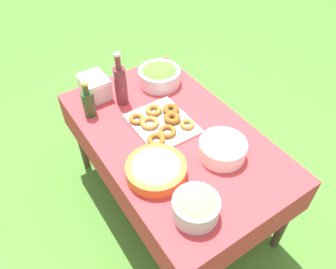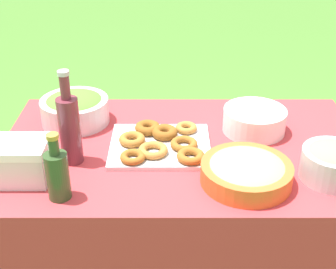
{
  "view_description": "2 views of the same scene",
  "coord_description": "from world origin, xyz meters",
  "px_view_note": "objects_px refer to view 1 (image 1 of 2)",
  "views": [
    {
      "loc": [
        1.11,
        -0.77,
        2.01
      ],
      "look_at": [
        0.05,
        -0.06,
        0.74
      ],
      "focal_mm": 35.0,
      "sensor_mm": 36.0,
      "label": 1
    },
    {
      "loc": [
        -0.06,
        -1.56,
        1.61
      ],
      "look_at": [
        -0.05,
        -0.08,
        0.78
      ],
      "focal_mm": 50.0,
      "sensor_mm": 36.0,
      "label": 2
    }
  ],
  "objects_px": {
    "donut_platter": "(162,122)",
    "bread_bowl": "(196,206)",
    "wine_bottle": "(121,84)",
    "salad_bowl": "(159,75)",
    "cooler_box": "(95,87)",
    "pasta_bowl": "(156,169)",
    "olive_oil_bottle": "(88,103)",
    "plate_stack": "(222,149)"
  },
  "relations": [
    {
      "from": "donut_platter",
      "to": "cooler_box",
      "type": "xyz_separation_m",
      "value": [
        -0.47,
        -0.2,
        0.05
      ]
    },
    {
      "from": "donut_platter",
      "to": "wine_bottle",
      "type": "height_order",
      "value": "wine_bottle"
    },
    {
      "from": "wine_bottle",
      "to": "cooler_box",
      "type": "distance_m",
      "value": 0.2
    },
    {
      "from": "salad_bowl",
      "to": "pasta_bowl",
      "type": "bearing_deg",
      "value": -33.82
    },
    {
      "from": "donut_platter",
      "to": "cooler_box",
      "type": "height_order",
      "value": "cooler_box"
    },
    {
      "from": "wine_bottle",
      "to": "salad_bowl",
      "type": "bearing_deg",
      "value": 97.83
    },
    {
      "from": "salad_bowl",
      "to": "donut_platter",
      "type": "distance_m",
      "value": 0.42
    },
    {
      "from": "olive_oil_bottle",
      "to": "cooler_box",
      "type": "distance_m",
      "value": 0.18
    },
    {
      "from": "pasta_bowl",
      "to": "plate_stack",
      "type": "height_order",
      "value": "plate_stack"
    },
    {
      "from": "donut_platter",
      "to": "cooler_box",
      "type": "distance_m",
      "value": 0.52
    },
    {
      "from": "wine_bottle",
      "to": "pasta_bowl",
      "type": "bearing_deg",
      "value": -12.26
    },
    {
      "from": "plate_stack",
      "to": "cooler_box",
      "type": "xyz_separation_m",
      "value": [
        -0.85,
        -0.34,
        0.02
      ]
    },
    {
      "from": "bread_bowl",
      "to": "cooler_box",
      "type": "height_order",
      "value": "cooler_box"
    },
    {
      "from": "salad_bowl",
      "to": "plate_stack",
      "type": "relative_size",
      "value": 1.12
    },
    {
      "from": "pasta_bowl",
      "to": "cooler_box",
      "type": "height_order",
      "value": "cooler_box"
    },
    {
      "from": "wine_bottle",
      "to": "olive_oil_bottle",
      "type": "bearing_deg",
      "value": -90.96
    },
    {
      "from": "pasta_bowl",
      "to": "bread_bowl",
      "type": "relative_size",
      "value": 1.44
    },
    {
      "from": "salad_bowl",
      "to": "wine_bottle",
      "type": "xyz_separation_m",
      "value": [
        0.04,
        -0.31,
        0.07
      ]
    },
    {
      "from": "bread_bowl",
      "to": "cooler_box",
      "type": "xyz_separation_m",
      "value": [
        -1.07,
        -0.0,
        0.01
      ]
    },
    {
      "from": "donut_platter",
      "to": "bread_bowl",
      "type": "distance_m",
      "value": 0.63
    },
    {
      "from": "pasta_bowl",
      "to": "wine_bottle",
      "type": "xyz_separation_m",
      "value": [
        -0.61,
        0.13,
        0.1
      ]
    },
    {
      "from": "cooler_box",
      "to": "pasta_bowl",
      "type": "bearing_deg",
      "value": -1.53
    },
    {
      "from": "cooler_box",
      "to": "wine_bottle",
      "type": "bearing_deg",
      "value": 36.38
    },
    {
      "from": "olive_oil_bottle",
      "to": "pasta_bowl",
      "type": "bearing_deg",
      "value": 7.85
    },
    {
      "from": "salad_bowl",
      "to": "bread_bowl",
      "type": "height_order",
      "value": "bread_bowl"
    },
    {
      "from": "pasta_bowl",
      "to": "cooler_box",
      "type": "bearing_deg",
      "value": 178.47
    },
    {
      "from": "salad_bowl",
      "to": "cooler_box",
      "type": "xyz_separation_m",
      "value": [
        -0.11,
        -0.42,
        0.01
      ]
    },
    {
      "from": "salad_bowl",
      "to": "plate_stack",
      "type": "distance_m",
      "value": 0.75
    },
    {
      "from": "wine_bottle",
      "to": "bread_bowl",
      "type": "height_order",
      "value": "wine_bottle"
    },
    {
      "from": "pasta_bowl",
      "to": "bread_bowl",
      "type": "height_order",
      "value": "bread_bowl"
    },
    {
      "from": "wine_bottle",
      "to": "donut_platter",
      "type": "bearing_deg",
      "value": 16.06
    },
    {
      "from": "salad_bowl",
      "to": "olive_oil_bottle",
      "type": "bearing_deg",
      "value": -85.81
    },
    {
      "from": "pasta_bowl",
      "to": "cooler_box",
      "type": "distance_m",
      "value": 0.77
    },
    {
      "from": "bread_bowl",
      "to": "wine_bottle",
      "type": "bearing_deg",
      "value": 173.12
    },
    {
      "from": "plate_stack",
      "to": "bread_bowl",
      "type": "distance_m",
      "value": 0.4
    },
    {
      "from": "salad_bowl",
      "to": "cooler_box",
      "type": "bearing_deg",
      "value": -104.83
    },
    {
      "from": "olive_oil_bottle",
      "to": "cooler_box",
      "type": "xyz_separation_m",
      "value": [
        -0.15,
        0.11,
        -0.02
      ]
    },
    {
      "from": "salad_bowl",
      "to": "wine_bottle",
      "type": "height_order",
      "value": "wine_bottle"
    },
    {
      "from": "plate_stack",
      "to": "wine_bottle",
      "type": "distance_m",
      "value": 0.74
    },
    {
      "from": "olive_oil_bottle",
      "to": "plate_stack",
      "type": "bearing_deg",
      "value": 32.52
    },
    {
      "from": "pasta_bowl",
      "to": "plate_stack",
      "type": "relative_size",
      "value": 1.23
    },
    {
      "from": "plate_stack",
      "to": "wine_bottle",
      "type": "relative_size",
      "value": 0.72
    }
  ]
}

